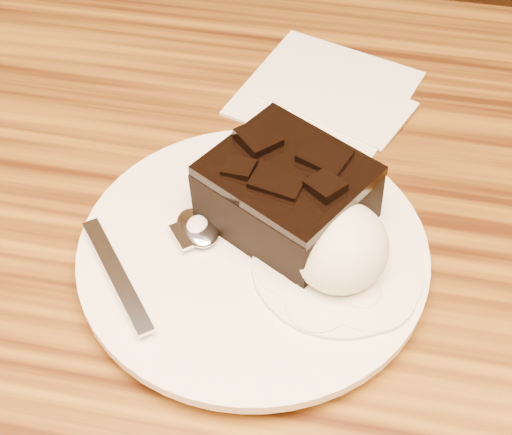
% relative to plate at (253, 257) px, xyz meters
% --- Properties ---
extents(plate, '(0.24, 0.24, 0.02)m').
position_rel_plate_xyz_m(plate, '(0.00, 0.00, 0.00)').
color(plate, white).
rests_on(plate, dining_table).
extents(brownie, '(0.13, 0.12, 0.05)m').
position_rel_plate_xyz_m(brownie, '(0.02, 0.03, 0.03)').
color(brownie, black).
rests_on(brownie, plate).
extents(ice_cream_scoop, '(0.06, 0.07, 0.05)m').
position_rel_plate_xyz_m(ice_cream_scoop, '(0.06, -0.01, 0.03)').
color(ice_cream_scoop, white).
rests_on(ice_cream_scoop, plate).
extents(melt_puddle, '(0.12, 0.12, 0.00)m').
position_rel_plate_xyz_m(melt_puddle, '(0.06, -0.01, 0.01)').
color(melt_puddle, white).
rests_on(melt_puddle, plate).
extents(spoon, '(0.12, 0.14, 0.01)m').
position_rel_plate_xyz_m(spoon, '(-0.04, 0.01, 0.01)').
color(spoon, silver).
rests_on(spoon, plate).
extents(napkin, '(0.17, 0.17, 0.01)m').
position_rel_plate_xyz_m(napkin, '(0.02, 0.20, -0.01)').
color(napkin, white).
rests_on(napkin, dining_table).
extents(crumb_a, '(0.01, 0.01, 0.00)m').
position_rel_plate_xyz_m(crumb_a, '(-0.07, -0.06, 0.01)').
color(crumb_a, black).
rests_on(crumb_a, plate).
extents(crumb_b, '(0.01, 0.01, 0.00)m').
position_rel_plate_xyz_m(crumb_b, '(0.06, 0.00, 0.01)').
color(crumb_b, black).
rests_on(crumb_b, plate).
extents(crumb_c, '(0.01, 0.01, 0.00)m').
position_rel_plate_xyz_m(crumb_c, '(0.03, 0.01, 0.01)').
color(crumb_c, black).
rests_on(crumb_c, plate).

